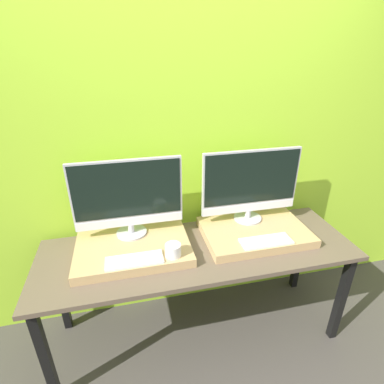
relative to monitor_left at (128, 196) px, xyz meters
The scene contains 10 objects.
ground_plane 1.26m from the monitor_left, 51.30° to the right, with size 12.00×12.00×0.00m, color #423D38.
wall_back 0.51m from the monitor_left, 27.48° to the left, with size 8.00×0.04×2.60m.
workbench 0.60m from the monitor_left, 24.22° to the right, with size 2.01×0.65×0.75m.
wooden_riser_left 0.33m from the monitor_left, 90.00° to the right, with size 0.70×0.47×0.06m.
monitor_left is the anchor object (origin of this frame).
keyboard_left 0.39m from the monitor_left, 90.00° to the right, with size 0.33×0.12×0.01m.
mug 0.44m from the monitor_left, 52.61° to the right, with size 0.09×0.09×0.08m.
wooden_riser_right 0.88m from the monitor_left, ahead, with size 0.70×0.47×0.06m.
monitor_right 0.82m from the monitor_left, ahead, with size 0.68×0.20×0.51m.
keyboard_right 0.91m from the monitor_left, 19.82° to the right, with size 0.33×0.12×0.01m.
Camera 1 is at (-0.40, -1.20, 1.90)m, focal length 28.00 mm.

